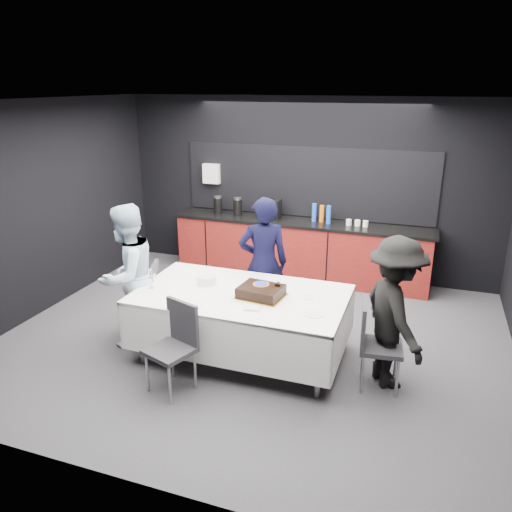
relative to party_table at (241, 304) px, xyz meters
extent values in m
plane|color=#404045|center=(0.00, 0.40, -0.64)|extent=(6.00, 6.00, 0.00)
cube|color=white|center=(0.00, 0.40, 2.16)|extent=(6.00, 5.00, 0.04)
cube|color=black|center=(0.00, 2.90, 0.76)|extent=(6.00, 0.04, 2.80)
cube|color=black|center=(0.00, -2.10, 0.76)|extent=(6.00, 0.04, 2.80)
cube|color=black|center=(-3.00, 0.40, 0.76)|extent=(0.04, 5.00, 2.80)
cube|color=maroon|center=(0.00, 2.60, -0.19)|extent=(4.00, 0.60, 0.90)
cube|color=black|center=(0.00, 2.60, 0.28)|extent=(4.10, 0.64, 0.04)
cube|color=black|center=(0.00, 2.88, 0.86)|extent=(4.00, 0.03, 1.10)
cube|color=white|center=(-1.60, 2.83, 0.91)|extent=(0.28, 0.12, 0.32)
cylinder|color=black|center=(-1.40, 2.60, 0.43)|extent=(0.14, 0.14, 0.26)
cylinder|color=black|center=(-1.05, 2.60, 0.43)|extent=(0.14, 0.14, 0.26)
cube|color=black|center=(-0.50, 2.60, 0.45)|extent=(0.32, 0.24, 0.30)
cylinder|color=blue|center=(0.20, 2.65, 0.44)|extent=(0.07, 0.07, 0.28)
cylinder|color=orange|center=(0.32, 2.65, 0.43)|extent=(0.07, 0.07, 0.26)
cylinder|color=blue|center=(0.44, 2.58, 0.44)|extent=(0.07, 0.07, 0.28)
cylinder|color=white|center=(0.75, 2.60, 0.34)|extent=(0.08, 0.08, 0.09)
cylinder|color=white|center=(0.88, 2.60, 0.34)|extent=(0.08, 0.08, 0.09)
cylinder|color=white|center=(1.00, 2.60, 0.34)|extent=(0.08, 0.08, 0.09)
cylinder|color=#99999E|center=(-1.40, 2.60, 0.57)|extent=(0.12, 0.12, 0.03)
cylinder|color=#99999E|center=(-1.05, 2.60, 0.57)|extent=(0.12, 0.12, 0.03)
cylinder|color=#99999E|center=(-1.00, -0.50, -0.27)|extent=(0.06, 0.06, 0.75)
cylinder|color=#99999E|center=(-1.00, 0.50, -0.27)|extent=(0.06, 0.06, 0.75)
cylinder|color=#99999E|center=(1.00, -0.50, -0.27)|extent=(0.06, 0.06, 0.75)
cylinder|color=#99999E|center=(1.00, 0.50, -0.27)|extent=(0.06, 0.06, 0.75)
cube|color=white|center=(0.00, 0.00, 0.12)|extent=(2.32, 1.32, 0.04)
cube|color=white|center=(0.00, -0.65, -0.15)|extent=(2.32, 0.02, 0.55)
cube|color=white|center=(0.00, 0.65, -0.15)|extent=(2.32, 0.02, 0.55)
cube|color=white|center=(-1.15, 0.00, -0.15)|extent=(0.02, 1.32, 0.55)
cube|color=white|center=(1.15, 0.00, -0.15)|extent=(0.02, 1.32, 0.55)
cube|color=yellow|center=(0.24, -0.03, 0.14)|extent=(0.53, 0.45, 0.01)
cube|color=black|center=(0.24, -0.03, 0.20)|extent=(0.49, 0.41, 0.10)
cube|color=black|center=(0.24, -0.03, 0.26)|extent=(0.49, 0.41, 0.01)
cylinder|color=orange|center=(0.22, 0.03, 0.26)|extent=(0.18, 0.18, 0.00)
cylinder|color=#1942BC|center=(0.22, 0.03, 0.27)|extent=(0.15, 0.15, 0.01)
sphere|color=black|center=(0.42, 0.09, 0.28)|extent=(0.04, 0.04, 0.04)
sphere|color=black|center=(0.44, 0.05, 0.28)|extent=(0.04, 0.04, 0.04)
sphere|color=black|center=(0.40, 0.05, 0.28)|extent=(0.04, 0.04, 0.04)
cylinder|color=white|center=(-0.47, 0.12, 0.19)|extent=(0.23, 0.23, 0.10)
cylinder|color=white|center=(-0.35, -0.47, 0.14)|extent=(0.21, 0.21, 0.01)
cylinder|color=white|center=(0.70, 0.13, 0.14)|extent=(0.18, 0.18, 0.01)
cylinder|color=white|center=(0.89, -0.26, 0.14)|extent=(0.20, 0.20, 0.01)
cylinder|color=white|center=(0.00, 0.51, 0.14)|extent=(0.22, 0.22, 0.01)
cube|color=white|center=(0.26, -0.36, 0.15)|extent=(0.18, 0.13, 0.03)
cylinder|color=white|center=(-1.01, -0.20, 0.14)|extent=(0.06, 0.06, 0.00)
cylinder|color=white|center=(-1.01, -0.20, 0.20)|extent=(0.01, 0.01, 0.12)
cylinder|color=white|center=(-1.01, -0.20, 0.31)|extent=(0.05, 0.05, 0.10)
cube|color=#2B2B2F|center=(-1.35, 0.08, -0.19)|extent=(0.54, 0.54, 0.05)
cube|color=#2B2B2F|center=(-1.17, 0.14, 0.06)|extent=(0.18, 0.41, 0.45)
cylinder|color=#99999E|center=(-1.57, 0.18, -0.42)|extent=(0.03, 0.03, 0.44)
cylinder|color=#99999E|center=(-1.45, -0.14, -0.42)|extent=(0.03, 0.03, 0.44)
cylinder|color=#99999E|center=(-1.25, 0.29, -0.42)|extent=(0.03, 0.03, 0.44)
cylinder|color=#99999E|center=(-1.13, -0.03, -0.42)|extent=(0.03, 0.03, 0.44)
cube|color=#2B2B2F|center=(1.56, -0.10, -0.19)|extent=(0.47, 0.47, 0.05)
cube|color=#2B2B2F|center=(1.37, -0.12, 0.06)|extent=(0.09, 0.42, 0.45)
cylinder|color=#99999E|center=(1.74, -0.25, -0.42)|extent=(0.03, 0.03, 0.44)
cylinder|color=#99999E|center=(1.70, 0.09, -0.42)|extent=(0.03, 0.03, 0.44)
cylinder|color=#99999E|center=(1.41, -0.29, -0.42)|extent=(0.03, 0.03, 0.44)
cylinder|color=#99999E|center=(1.37, 0.05, -0.42)|extent=(0.03, 0.03, 0.44)
cube|color=#2B2B2F|center=(-0.43, -0.88, -0.19)|extent=(0.54, 0.54, 0.05)
cube|color=#2B2B2F|center=(-0.36, -0.70, 0.06)|extent=(0.41, 0.18, 0.45)
cylinder|color=#99999E|center=(-0.64, -0.98, -0.42)|extent=(0.03, 0.03, 0.44)
cylinder|color=#99999E|center=(-0.32, -1.10, -0.42)|extent=(0.03, 0.03, 0.44)
cylinder|color=#99999E|center=(-0.53, -0.66, -0.42)|extent=(0.03, 0.03, 0.44)
cylinder|color=#99999E|center=(-0.21, -0.77, -0.42)|extent=(0.03, 0.03, 0.44)
imported|color=black|center=(-0.01, 0.81, 0.21)|extent=(0.73, 0.62, 1.70)
imported|color=silver|center=(-1.38, -0.11, 0.21)|extent=(0.77, 0.92, 1.70)
imported|color=black|center=(1.65, 0.01, 0.15)|extent=(1.02, 1.19, 1.59)
camera|label=1|loc=(1.84, -4.73, 2.34)|focal=35.00mm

